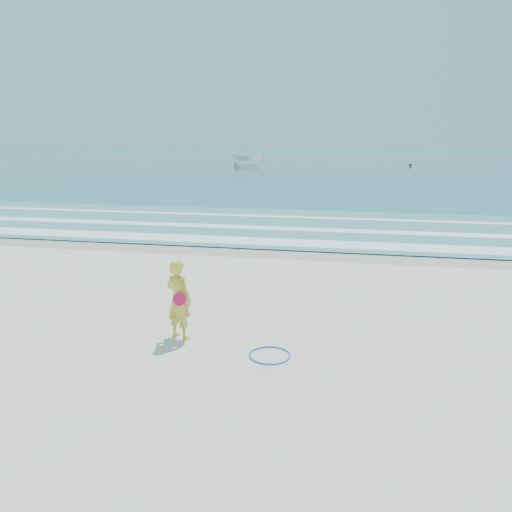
# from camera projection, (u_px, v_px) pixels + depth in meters

# --- Properties ---
(ground) EXTENTS (400.00, 400.00, 0.00)m
(ground) POSITION_uv_depth(u_px,v_px,m) (179.00, 353.00, 9.49)
(ground) COLOR silver
(ground) RESTS_ON ground
(wet_sand) EXTENTS (400.00, 2.40, 0.00)m
(wet_sand) POSITION_uv_depth(u_px,v_px,m) (264.00, 250.00, 18.07)
(wet_sand) COLOR #B2A893
(wet_sand) RESTS_ON ground
(ocean) EXTENTS (400.00, 190.00, 0.04)m
(ocean) POSITION_uv_depth(u_px,v_px,m) (344.00, 155.00, 109.55)
(ocean) COLOR #19727F
(ocean) RESTS_ON ground
(shallow) EXTENTS (400.00, 10.00, 0.01)m
(shallow) POSITION_uv_depth(u_px,v_px,m) (284.00, 225.00, 22.82)
(shallow) COLOR #59B7AD
(shallow) RESTS_ON ocean
(foam_near) EXTENTS (400.00, 1.40, 0.01)m
(foam_near) POSITION_uv_depth(u_px,v_px,m) (270.00, 242.00, 19.29)
(foam_near) COLOR white
(foam_near) RESTS_ON shallow
(foam_mid) EXTENTS (400.00, 0.90, 0.01)m
(foam_mid) POSITION_uv_depth(u_px,v_px,m) (282.00, 228.00, 22.06)
(foam_mid) COLOR white
(foam_mid) RESTS_ON shallow
(foam_far) EXTENTS (400.00, 0.60, 0.01)m
(foam_far) POSITION_uv_depth(u_px,v_px,m) (291.00, 217.00, 25.20)
(foam_far) COLOR white
(foam_far) RESTS_ON shallow
(hoop) EXTENTS (0.97, 0.97, 0.03)m
(hoop) POSITION_uv_depth(u_px,v_px,m) (270.00, 355.00, 9.38)
(hoop) COLOR #0E5BFC
(hoop) RESTS_ON ground
(boat) EXTENTS (5.23, 3.31, 1.89)m
(boat) POSITION_uv_depth(u_px,v_px,m) (248.00, 161.00, 63.78)
(boat) COLOR silver
(boat) RESTS_ON ocean
(buoy) EXTENTS (0.35, 0.35, 0.35)m
(buoy) POSITION_uv_depth(u_px,v_px,m) (410.00, 165.00, 67.40)
(buoy) COLOR black
(buoy) RESTS_ON ocean
(woman) EXTENTS (0.71, 0.60, 1.65)m
(woman) POSITION_uv_depth(u_px,v_px,m) (179.00, 299.00, 10.05)
(woman) COLOR gold
(woman) RESTS_ON ground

